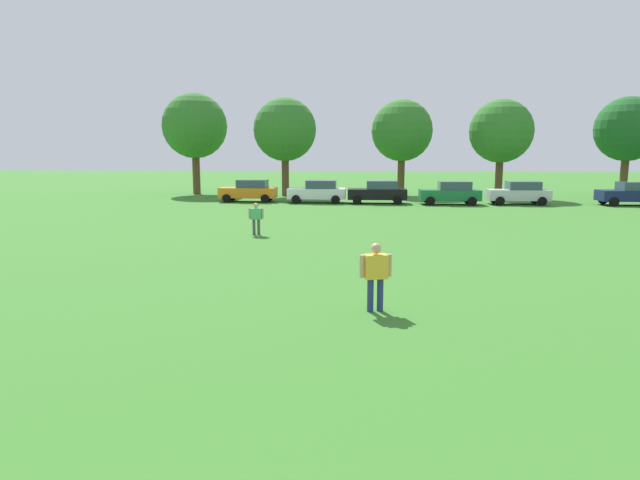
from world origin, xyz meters
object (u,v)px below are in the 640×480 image
Objects in this scene: adult_bystander at (376,271)px; tree_right at (628,129)px; parked_car_silver_4 at (519,193)px; parked_car_white_1 at (318,191)px; tree_center_right at (501,131)px; parked_car_orange_0 at (249,191)px; parked_car_green_3 at (451,193)px; parked_car_navy_5 at (632,193)px; tree_left at (285,130)px; tree_far_left at (195,126)px; tree_center_left at (402,131)px; parked_car_black_2 at (378,192)px; bystander_near_trees at (256,216)px.

adult_bystander is 0.20× the size of tree_right.
parked_car_silver_4 reaches higher than adult_bystander.
tree_center_right is (14.63, 5.81, 4.58)m from parked_car_white_1.
parked_car_green_3 is (15.04, -1.14, 0.00)m from parked_car_orange_0.
parked_car_silver_4 is (14.66, -0.27, 0.00)m from parked_car_white_1.
parked_car_navy_5 is (7.79, -0.10, 0.00)m from parked_car_silver_4.
parked_car_white_1 is at bearing -158.33° from tree_center_right.
tree_far_left is at bearing 169.03° from tree_left.
parked_car_green_3 and parked_car_navy_5 have the same top height.
tree_center_left is (-15.75, 8.34, 4.72)m from parked_car_navy_5.
tree_far_left is 18.38m from tree_center_left.
parked_car_black_2 is 17.95m from parked_car_navy_5.
parked_car_white_1 is at bearing -0.94° from parked_car_navy_5.
parked_car_black_2 is 18.82m from tree_far_left.
bystander_near_trees is 0.18× the size of tree_center_right.
adult_bystander is at bearing -107.84° from tree_center_right.
parked_car_black_2 is at bearing 177.01° from parked_car_white_1.
parked_car_white_1 is at bearing -62.07° from tree_left.
adult_bystander is 30.11m from parked_car_silver_4.
tree_left is at bearing -109.06° from parked_car_orange_0.
tree_right is at bearing -152.03° from parked_car_green_3.
tree_left is at bearing 86.22° from adult_bystander.
parked_car_black_2 is 0.53× the size of tree_center_right.
parked_car_white_1 is 14.67m from parked_car_silver_4.
parked_car_orange_0 is at bearing 92.11° from adult_bystander.
parked_car_orange_0 is (-3.81, 16.92, -0.02)m from bystander_near_trees.
parked_car_silver_4 is at bearing -139.53° from bystander_near_trees.
parked_car_white_1 is 8.55m from tree_left.
bystander_near_trees is at bearing -138.20° from tree_right.
parked_car_green_3 is at bearing 1.22° from parked_car_navy_5.
bystander_near_trees is 16.49m from parked_car_white_1.
parked_car_white_1 is at bearing -3.77° from parked_car_green_3.
tree_left is at bearing -177.08° from tree_right.
tree_center_left is at bearing -105.04° from parked_car_black_2.
parked_car_black_2 is at bearing -0.43° from parked_car_navy_5.
tree_center_right is (-7.82, 6.18, 4.58)m from parked_car_navy_5.
adult_bystander is 42.40m from tree_right.
tree_far_left is (-11.66, 7.89, 5.18)m from parked_car_white_1.
parked_car_black_2 is 22.97m from tree_right.
parked_car_silver_4 and parked_car_navy_5 have the same top height.
parked_car_silver_4 is at bearing 177.81° from parked_car_orange_0.
parked_car_orange_0 is 15.08m from parked_car_green_3.
tree_center_right is at bearing -149.15° from parked_car_black_2.
tree_far_left reaches higher than adult_bystander.
tree_center_right is (10.13, 6.05, 4.58)m from parked_car_black_2.
tree_center_right is at bearing -169.95° from tree_right.
tree_center_left reaches higher than tree_center_right.
parked_car_green_3 is 0.52× the size of tree_center_left.
parked_car_black_2 is (6.01, 16.18, -0.02)m from bystander_near_trees.
tree_left is (-13.05, 6.91, 4.77)m from parked_car_green_3.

